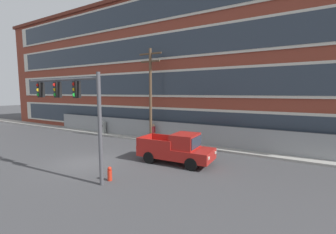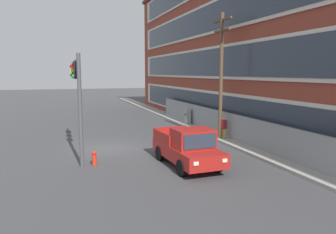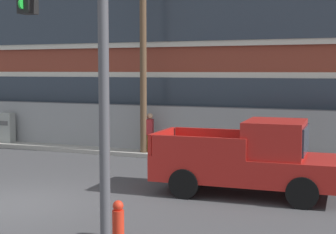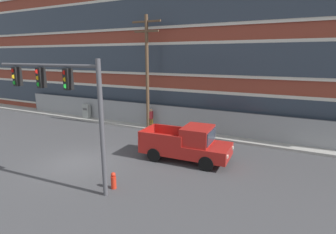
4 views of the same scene
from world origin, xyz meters
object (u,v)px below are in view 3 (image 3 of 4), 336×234
at_px(traffic_signal_mast, 15,26).
at_px(electrical_cabinet, 6,129).
at_px(pedestrian_near_cabinet, 150,131).
at_px(utility_pole_near_corner, 143,30).
at_px(fire_hydrant, 118,220).
at_px(pickup_truck_red, 253,160).

relative_size(traffic_signal_mast, electrical_cabinet, 4.13).
xyz_separation_m(traffic_signal_mast, electrical_cabinet, (-8.65, 10.08, -3.51)).
bearing_deg(pedestrian_near_cabinet, electrical_cabinet, 179.47).
height_order(utility_pole_near_corner, fire_hydrant, utility_pole_near_corner).
height_order(pickup_truck_red, utility_pole_near_corner, utility_pole_near_corner).
bearing_deg(traffic_signal_mast, pickup_truck_red, 55.09).
distance_m(pickup_truck_red, pedestrian_near_cabinet, 7.10).
bearing_deg(pedestrian_near_cabinet, fire_hydrant, -69.51).
xyz_separation_m(traffic_signal_mast, utility_pole_near_corner, (-1.77, 9.81, 0.66)).
distance_m(utility_pole_near_corner, electrical_cabinet, 8.05).
bearing_deg(pedestrian_near_cabinet, traffic_signal_mast, -81.04).
xyz_separation_m(pedestrian_near_cabinet, fire_hydrant, (3.51, -9.39, -0.59)).
height_order(traffic_signal_mast, fire_hydrant, traffic_signal_mast).
xyz_separation_m(electrical_cabinet, fire_hydrant, (10.58, -9.46, -0.36)).
bearing_deg(utility_pole_near_corner, fire_hydrant, -68.07).
bearing_deg(pickup_truck_red, fire_hydrant, -110.35).
distance_m(traffic_signal_mast, electrical_cabinet, 13.74).
xyz_separation_m(traffic_signal_mast, pedestrian_near_cabinet, (-1.58, 10.02, -3.27)).
bearing_deg(pedestrian_near_cabinet, pickup_truck_red, -42.80).
relative_size(pickup_truck_red, utility_pole_near_corner, 0.59).
bearing_deg(electrical_cabinet, pickup_truck_red, -21.70).
distance_m(pickup_truck_red, utility_pole_near_corner, 8.12).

